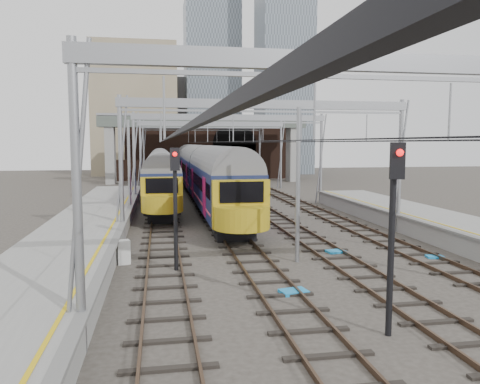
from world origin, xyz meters
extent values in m
plane|color=#38332D|center=(0.00, 0.00, 0.00)|extent=(160.00, 160.00, 0.00)
cube|color=gray|center=(-10.20, 2.50, 0.55)|extent=(4.20, 55.00, 1.10)
cube|color=slate|center=(-8.15, 2.50, 1.05)|extent=(0.35, 55.00, 0.12)
cube|color=gold|center=(-8.65, 2.50, 1.11)|extent=(0.12, 55.00, 0.01)
cube|color=#4C3828|center=(-6.72, 15.00, 0.09)|extent=(0.08, 80.00, 0.16)
cube|color=#4C3828|center=(-5.28, 15.00, 0.09)|extent=(0.08, 80.00, 0.16)
cube|color=black|center=(-6.00, 15.00, 0.01)|extent=(2.40, 80.00, 0.14)
cube|color=#4C3828|center=(-2.72, 15.00, 0.09)|extent=(0.08, 80.00, 0.16)
cube|color=#4C3828|center=(-1.28, 15.00, 0.09)|extent=(0.08, 80.00, 0.16)
cube|color=black|center=(-2.00, 15.00, 0.01)|extent=(2.40, 80.00, 0.14)
cube|color=#4C3828|center=(1.28, 15.00, 0.09)|extent=(0.08, 80.00, 0.16)
cube|color=#4C3828|center=(2.72, 15.00, 0.09)|extent=(0.08, 80.00, 0.16)
cube|color=black|center=(2.00, 15.00, 0.01)|extent=(2.40, 80.00, 0.14)
cube|color=#4C3828|center=(5.28, 15.00, 0.09)|extent=(0.08, 80.00, 0.16)
cube|color=#4C3828|center=(6.72, 15.00, 0.09)|extent=(0.08, 80.00, 0.16)
cube|color=black|center=(6.00, 15.00, 0.01)|extent=(2.40, 80.00, 0.14)
cylinder|color=gray|center=(-8.20, -6.00, 4.00)|extent=(0.24, 0.24, 8.00)
cube|color=gray|center=(0.00, -6.00, 7.60)|extent=(16.80, 0.28, 0.50)
cylinder|color=gray|center=(-8.20, 8.00, 4.00)|extent=(0.24, 0.24, 8.00)
cylinder|color=gray|center=(8.20, 8.00, 4.00)|extent=(0.24, 0.24, 8.00)
cube|color=gray|center=(0.00, 8.00, 7.60)|extent=(16.80, 0.28, 0.50)
cylinder|color=gray|center=(-8.20, 22.00, 4.00)|extent=(0.24, 0.24, 8.00)
cylinder|color=gray|center=(8.20, 22.00, 4.00)|extent=(0.24, 0.24, 8.00)
cube|color=gray|center=(0.00, 22.00, 7.60)|extent=(16.80, 0.28, 0.50)
cylinder|color=gray|center=(-8.20, 36.00, 4.00)|extent=(0.24, 0.24, 8.00)
cylinder|color=gray|center=(8.20, 36.00, 4.00)|extent=(0.24, 0.24, 8.00)
cube|color=gray|center=(0.00, 36.00, 7.60)|extent=(16.80, 0.28, 0.50)
cylinder|color=gray|center=(-8.20, 48.00, 4.00)|extent=(0.24, 0.24, 8.00)
cylinder|color=gray|center=(8.20, 48.00, 4.00)|extent=(0.24, 0.24, 8.00)
cube|color=gray|center=(0.00, 48.00, 7.60)|extent=(16.80, 0.28, 0.50)
cube|color=black|center=(-6.00, 15.00, 5.50)|extent=(0.03, 80.00, 0.03)
cube|color=black|center=(-2.00, 15.00, 5.50)|extent=(0.03, 80.00, 0.03)
cube|color=black|center=(2.00, 15.00, 5.50)|extent=(0.03, 80.00, 0.03)
cube|color=black|center=(6.00, 15.00, 5.50)|extent=(0.03, 80.00, 0.03)
cube|color=black|center=(2.00, 52.00, 4.50)|extent=(26.00, 2.00, 9.00)
cube|color=black|center=(5.00, 50.98, 2.60)|extent=(6.50, 0.10, 5.20)
cylinder|color=black|center=(5.00, 50.98, 5.20)|extent=(6.50, 0.10, 6.50)
cube|color=black|center=(-10.00, 51.00, 1.50)|extent=(6.00, 1.50, 3.00)
cube|color=gray|center=(-12.50, 46.00, 4.10)|extent=(1.20, 2.50, 8.20)
cube|color=gray|center=(12.50, 46.00, 4.10)|extent=(1.20, 2.50, 8.20)
cube|color=#4F5950|center=(0.00, 46.00, 8.20)|extent=(28.00, 3.00, 1.40)
cube|color=gray|center=(0.00, 46.00, 9.10)|extent=(28.00, 3.00, 0.30)
cube|color=tan|center=(-10.00, 66.00, 11.00)|extent=(14.00, 12.00, 22.00)
cube|color=#4C5660|center=(4.00, 72.00, 16.00)|extent=(10.00, 10.00, 32.00)
cube|color=#4C5660|center=(16.00, 64.00, 30.00)|extent=(9.00, 9.00, 60.00)
cube|color=gray|center=(-2.00, 80.00, 9.00)|extent=(18.00, 14.00, 18.00)
cube|color=black|center=(-2.00, 41.04, 0.35)|extent=(2.40, 70.98, 0.70)
cube|color=#142148|center=(-2.00, 41.04, 2.36)|extent=(3.05, 70.98, 2.73)
cylinder|color=slate|center=(-2.00, 41.04, 3.73)|extent=(2.99, 70.48, 2.99)
cube|color=black|center=(-2.00, 41.04, 2.80)|extent=(3.07, 69.78, 0.82)
cube|color=#DB4461|center=(-2.00, 41.04, 1.60)|extent=(3.07, 69.98, 0.13)
cube|color=#B49517|center=(-2.00, 5.41, 2.26)|extent=(2.99, 0.60, 2.53)
cube|color=black|center=(-2.00, 5.24, 2.91)|extent=(2.29, 0.08, 1.09)
cube|color=black|center=(-6.00, 28.07, 0.35)|extent=(2.14, 31.58, 0.70)
cube|color=#142148|center=(-6.00, 28.07, 2.22)|extent=(2.73, 31.58, 2.44)
cylinder|color=slate|center=(-6.00, 28.07, 3.44)|extent=(2.67, 31.08, 2.67)
cube|color=black|center=(-6.00, 28.07, 2.61)|extent=(2.75, 30.38, 0.73)
cube|color=#DB4461|center=(-6.00, 28.07, 1.54)|extent=(2.75, 30.58, 0.12)
cube|color=#B49517|center=(-6.00, 12.13, 2.12)|extent=(2.67, 0.60, 2.24)
cube|color=black|center=(-6.00, 11.96, 2.70)|extent=(2.05, 0.08, 0.97)
cylinder|color=black|center=(-5.51, 1.53, 2.53)|extent=(0.17, 0.17, 5.07)
cube|color=black|center=(-5.51, 1.35, 4.75)|extent=(0.40, 0.26, 0.95)
sphere|color=red|center=(-5.51, 1.23, 4.96)|extent=(0.19, 0.19, 0.19)
cylinder|color=black|center=(0.16, -6.37, 2.64)|extent=(0.18, 0.18, 5.27)
cube|color=black|center=(0.16, -6.55, 4.94)|extent=(0.42, 0.29, 0.99)
sphere|color=red|center=(0.16, -6.67, 5.16)|extent=(0.20, 0.20, 0.20)
cube|color=silver|center=(-7.80, 2.96, 0.54)|extent=(0.65, 0.59, 1.09)
cube|color=#1A83C5|center=(-1.42, -2.31, 0.06)|extent=(1.07, 0.85, 0.11)
cube|color=#1A83C5|center=(2.43, 3.44, 0.05)|extent=(0.97, 0.73, 0.11)
cube|color=#1A83C5|center=(6.67, 1.61, 0.05)|extent=(0.87, 0.70, 0.09)
camera|label=1|loc=(-6.15, -18.19, 5.42)|focal=35.00mm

